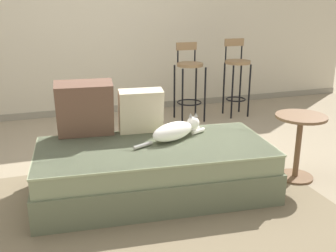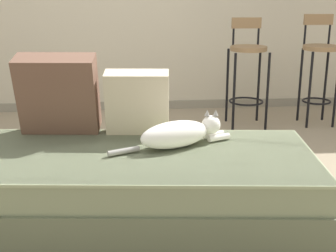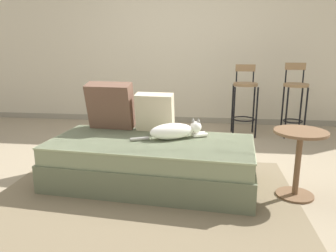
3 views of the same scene
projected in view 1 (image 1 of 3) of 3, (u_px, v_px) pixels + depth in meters
ground_plane at (143, 174)px, 3.65m from camera, size 16.00×16.00×0.00m
wall_back_panel at (98, 19)px, 5.28m from camera, size 8.00×0.10×2.60m
wall_baseboard_trim at (103, 109)px, 5.62m from camera, size 8.00×0.02×0.09m
area_rug at (166, 210)px, 3.02m from camera, size 2.60×1.99×0.01m
couch at (155, 169)px, 3.22m from camera, size 1.97×1.06×0.42m
throw_pillow_corner at (85, 109)px, 3.29m from camera, size 0.49×0.31×0.49m
throw_pillow_middle at (141, 111)px, 3.41m from camera, size 0.39×0.23×0.40m
cat at (176, 130)px, 3.28m from camera, size 0.71×0.35×0.19m
bar_stool_near_window at (189, 76)px, 5.14m from camera, size 0.34×0.34×1.01m
bar_stool_by_doorway at (237, 71)px, 5.34m from camera, size 0.34×0.34×1.04m
side_table at (299, 138)px, 3.45m from camera, size 0.44×0.44×0.59m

